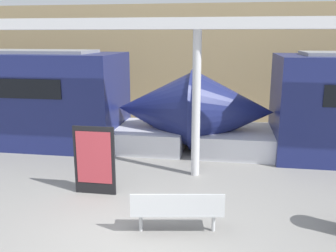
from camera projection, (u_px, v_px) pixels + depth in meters
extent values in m
plane|color=gray|center=(124.00, 241.00, 6.85)|extent=(60.00, 60.00, 0.00)
cube|color=tan|center=(189.00, 63.00, 16.32)|extent=(56.00, 0.20, 5.00)
cone|color=navy|center=(232.00, 111.00, 11.96)|extent=(2.61, 2.63, 2.63)
cube|color=silver|center=(238.00, 141.00, 12.15)|extent=(2.35, 2.46, 0.70)
cone|color=navy|center=(157.00, 109.00, 12.35)|extent=(2.61, 2.63, 2.63)
cube|color=silver|center=(150.00, 137.00, 12.62)|extent=(2.35, 2.46, 0.70)
cube|color=silver|center=(177.00, 211.00, 7.11)|extent=(1.79, 0.71, 0.04)
cube|color=silver|center=(177.00, 205.00, 6.87)|extent=(1.73, 0.31, 0.41)
cylinder|color=silver|center=(141.00, 221.00, 7.17)|extent=(0.07, 0.07, 0.40)
cylinder|color=silver|center=(213.00, 221.00, 7.16)|extent=(0.07, 0.07, 0.40)
cube|color=black|center=(94.00, 161.00, 8.74)|extent=(0.99, 0.06, 1.64)
cube|color=#B73842|center=(94.00, 158.00, 8.69)|extent=(0.84, 0.01, 1.25)
cylinder|color=silver|center=(196.00, 105.00, 9.69)|extent=(0.22, 0.22, 3.82)
cube|color=silver|center=(198.00, 23.00, 9.21)|extent=(28.00, 0.60, 0.28)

